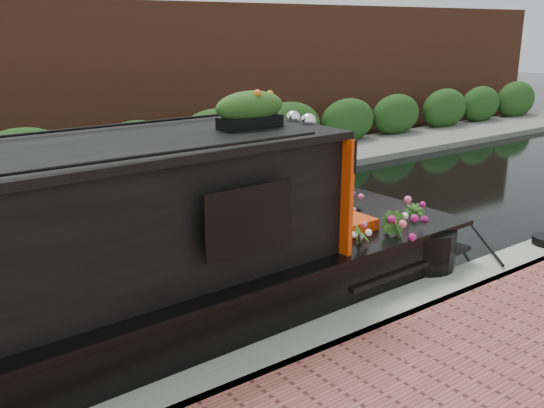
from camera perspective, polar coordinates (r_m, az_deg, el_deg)
ground at (r=9.01m, az=-12.25°, el=-6.12°), size 80.00×80.00×0.00m
near_bank_coping at (r=6.44m, az=0.64°, el=-15.39°), size 40.00×0.60×0.50m
far_bank_path at (r=12.77m, az=-20.19°, el=-0.02°), size 40.00×2.40×0.34m
far_hedge at (r=13.61m, az=-21.31°, el=0.84°), size 40.00×1.10×2.80m
far_brick_wall at (r=15.59m, az=-23.45°, el=2.49°), size 40.00×1.00×8.00m
rope_fender at (r=9.58m, az=14.08°, el=-3.63°), size 0.38×0.38×0.38m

